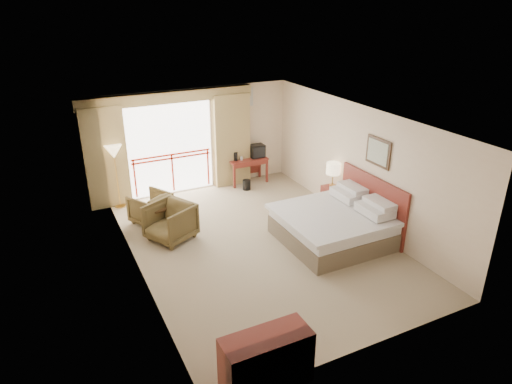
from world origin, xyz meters
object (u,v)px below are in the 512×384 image
desk (247,163)px  armchair_far (152,222)px  side_table (157,214)px  bed (335,225)px  tv (257,151)px  floor_lamp (114,154)px  wastebasket (247,185)px  dresser (266,361)px  nightstand (332,199)px  table_lamp (333,169)px  armchair_near (172,239)px

desk → armchair_far: desk is taller
desk → side_table: desk is taller
bed → tv: tv is taller
desk → floor_lamp: floor_lamp is taller
desk → tv: 0.45m
floor_lamp → wastebasket: bearing=-7.2°
tv → floor_lamp: 3.86m
wastebasket → floor_lamp: bearing=172.8°
armchair_far → dresser: bearing=62.8°
armchair_far → dresser: (0.17, -5.44, 0.40)m
armchair_far → floor_lamp: bearing=-96.6°
nightstand → dresser: (-3.96, -4.13, 0.10)m
tv → table_lamp: bearing=-76.2°
nightstand → floor_lamp: floor_lamp is taller
side_table → table_lamp: bearing=-11.0°
wastebasket → dresser: bearing=-112.9°
side_table → floor_lamp: 1.98m
table_lamp → wastebasket: table_lamp is taller
desk → armchair_far: bearing=-156.9°
tv → side_table: 3.74m
nightstand → tv: tv is taller
armchair_near → floor_lamp: bearing=169.9°
floor_lamp → desk: bearing=1.6°
bed → side_table: size_ratio=3.73×
armchair_near → side_table: side_table is taller
table_lamp → wastebasket: 2.59m
table_lamp → nightstand: bearing=-90.0°
nightstand → table_lamp: bearing=94.5°
table_lamp → desk: table_lamp is taller
desk → armchair_far: 3.35m
armchair_far → armchair_near: (0.18, -0.98, 0.00)m
nightstand → table_lamp: size_ratio=1.01×
table_lamp → armchair_near: table_lamp is taller
nightstand → floor_lamp: bearing=156.1°
desk → dresser: size_ratio=0.90×
dresser → side_table: bearing=93.3°
tv → side_table: (-3.30, -1.69, -0.49)m
tv → floor_lamp: bearing=176.9°
bed → floor_lamp: 5.42m
desk → tv: size_ratio=2.75×
armchair_far → floor_lamp: floor_lamp is taller
table_lamp → dresser: 5.80m
tv → bed: bearing=-94.6°
nightstand → desk: size_ratio=0.55×
armchair_near → dresser: size_ratio=0.74×
tv → floor_lamp: (-3.83, -0.05, 0.49)m
nightstand → armchair_far: size_ratio=0.75×
bed → armchair_far: bed is taller
bed → table_lamp: table_lamp is taller
table_lamp → tv: table_lamp is taller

